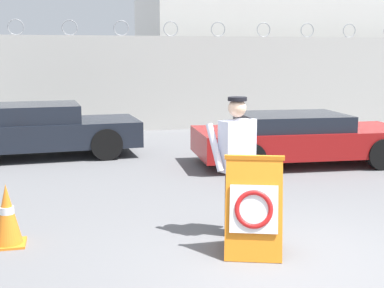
% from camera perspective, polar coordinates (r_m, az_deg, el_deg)
% --- Properties ---
extents(ground_plane, '(90.00, 90.00, 0.00)m').
position_cam_1_polar(ground_plane, '(6.47, 10.66, -12.15)').
color(ground_plane, slate).
extents(perimeter_wall, '(36.00, 0.30, 3.38)m').
position_cam_1_polar(perimeter_wall, '(16.84, -4.82, 6.48)').
color(perimeter_wall, beige).
rests_on(perimeter_wall, ground_plane).
extents(building_block, '(9.42, 6.66, 6.92)m').
position_cam_1_polar(building_block, '(23.12, 6.91, 12.22)').
color(building_block, silver).
rests_on(building_block, ground_plane).
extents(barricade_sign, '(0.86, 0.89, 1.20)m').
position_cam_1_polar(barricade_sign, '(6.45, 6.59, -6.53)').
color(barricade_sign, orange).
rests_on(barricade_sign, ground_plane).
extents(security_guard, '(0.70, 0.36, 1.83)m').
position_cam_1_polar(security_guard, '(7.00, 4.75, -1.50)').
color(security_guard, '#232838').
rests_on(security_guard, ground_plane).
extents(traffic_cone_near, '(0.42, 0.42, 0.79)m').
position_cam_1_polar(traffic_cone_near, '(7.12, -19.12, -7.19)').
color(traffic_cone_near, orange).
rests_on(traffic_cone_near, ground_plane).
extents(parked_car_front_coupe, '(4.54, 2.17, 1.23)m').
position_cam_1_polar(parked_car_front_coupe, '(12.93, -15.92, 1.49)').
color(parked_car_front_coupe, black).
rests_on(parked_car_front_coupe, ground_plane).
extents(parked_car_rear_sedan, '(4.68, 2.14, 1.11)m').
position_cam_1_polar(parked_car_rear_sedan, '(11.84, 11.41, 0.66)').
color(parked_car_rear_sedan, black).
rests_on(parked_car_rear_sedan, ground_plane).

